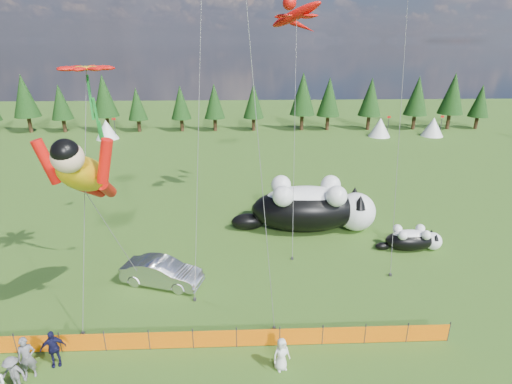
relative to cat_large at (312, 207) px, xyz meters
The scene contains 14 objects.
ground 11.47m from the cat_large, 125.35° to the right, with size 160.00×160.00×0.00m, color #15370A.
safety_fence 13.95m from the cat_large, 118.16° to the right, with size 22.06×0.06×1.10m.
tree_line 36.42m from the cat_large, 100.38° to the left, with size 90.00×4.00×8.00m, color black, non-canonical shape.
festival_tents 31.09m from the cat_large, 81.77° to the left, with size 50.00×3.20×2.80m, color white, non-canonical shape.
cat_large is the anchor object (origin of this frame).
cat_small 7.29m from the cat_large, 27.91° to the right, with size 4.51×1.63×1.63m.
car 12.11m from the cat_large, 145.23° to the right, with size 1.64×4.70×1.55m, color #B0B0B4.
spectator_a 19.75m from the cat_large, 136.41° to the right, with size 0.71×0.47×1.95m, color slate.
spectator_c 18.75m from the cat_large, 136.05° to the right, with size 1.04×0.53×1.77m, color #141336.
spectator_d 20.41m from the cat_large, 135.43° to the right, with size 1.05×0.54×1.62m, color slate.
spectator_e 14.14m from the cat_large, 104.86° to the right, with size 0.77×0.50×1.57m, color white.
superhero_kite 17.03m from the cat_large, 139.09° to the right, with size 4.57×6.24×10.60m.
gecko_kite 14.06m from the cat_large, 103.62° to the left, with size 6.73×12.13×17.46m.
flower_kite 17.54m from the cat_large, 151.59° to the right, with size 2.97×5.88×12.74m.
Camera 1 is at (1.31, -17.84, 13.35)m, focal length 28.00 mm.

